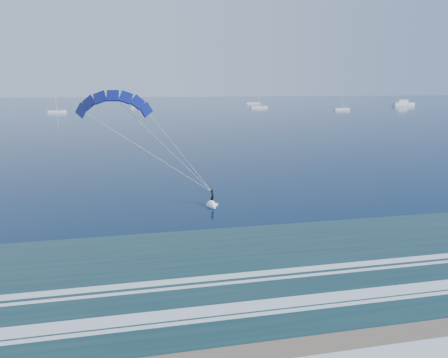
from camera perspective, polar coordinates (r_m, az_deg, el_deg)
name	(u,v)px	position (r m, az deg, el deg)	size (l,w,h in m)	color
kitesurfer_rig	(163,145)	(40.88, -8.77, 4.88)	(15.50, 4.95, 13.55)	yellow
motor_yacht	(403,103)	(285.22, 24.23, 9.82)	(13.82, 3.68, 5.87)	white
sailboat_1	(57,112)	(208.01, -22.78, 8.86)	(7.78, 2.40, 10.81)	white
sailboat_2	(140,107)	(239.13, -11.85, 10.05)	(10.09, 2.40, 13.41)	white
sailboat_3	(253,103)	(283.97, 4.17, 10.75)	(9.65, 2.40, 12.99)	white
sailboat_4	(259,107)	(231.78, 5.00, 10.18)	(9.29, 2.40, 12.60)	white
sailboat_5	(342,109)	(221.88, 16.48, 9.56)	(8.20, 2.40, 11.19)	white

